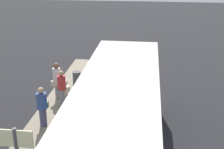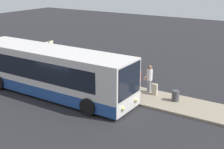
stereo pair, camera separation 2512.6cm
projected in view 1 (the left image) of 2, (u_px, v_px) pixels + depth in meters
name	position (u px, v px, depth m)	size (l,w,h in m)	color
platform	(48.00, 146.00, 11.51)	(20.00, 2.63, 0.14)	gray
bus_lead	(114.00, 139.00, 9.35)	(11.69, 2.88, 2.98)	silver
passenger_boarding	(57.00, 79.00, 14.83)	(0.61, 0.46, 1.80)	gray
passenger_waiting	(42.00, 105.00, 12.44)	(0.60, 0.44, 1.69)	#4C476B
passenger_with_bags	(62.00, 87.00, 14.26)	(0.40, 0.57, 1.66)	gray
suitcase	(65.00, 88.00, 15.49)	(0.35, 0.19, 0.95)	beige
trash_bin	(77.00, 77.00, 16.87)	(0.44, 0.44, 0.65)	#3F3F44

